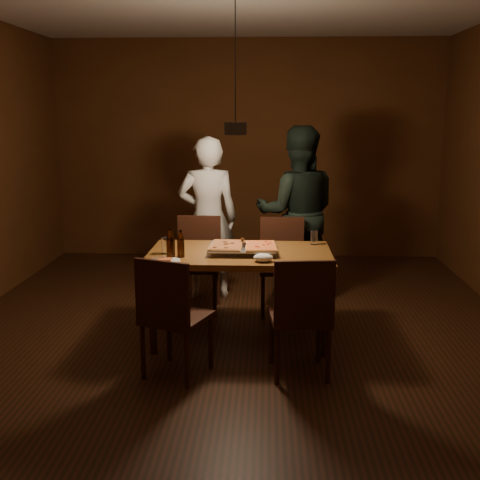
{
  "coord_description": "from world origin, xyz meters",
  "views": [
    {
      "loc": [
        0.26,
        -4.86,
        1.87
      ],
      "look_at": [
        0.04,
        -0.05,
        0.85
      ],
      "focal_mm": 45.0,
      "sensor_mm": 36.0,
      "label": 1
    }
  ],
  "objects_px": {
    "dining_table": "(240,261)",
    "chair_near_right": "(302,307)",
    "beer_bottle_b": "(181,243)",
    "beer_bottle_a": "(171,243)",
    "chair_far_right": "(282,256)",
    "diner_white": "(208,218)",
    "pendant_lamp": "(235,127)",
    "plate_slice": "(165,261)",
    "chair_near_left": "(170,307)",
    "chair_far_left": "(198,254)",
    "pizza_tray": "(242,249)",
    "diner_dark": "(297,213)"
  },
  "relations": [
    {
      "from": "plate_slice",
      "to": "pendant_lamp",
      "type": "distance_m",
      "value": 1.21
    },
    {
      "from": "chair_far_right",
      "to": "beer_bottle_a",
      "type": "bearing_deg",
      "value": 48.44
    },
    {
      "from": "pizza_tray",
      "to": "beer_bottle_b",
      "type": "bearing_deg",
      "value": -161.59
    },
    {
      "from": "pendant_lamp",
      "to": "chair_near_left",
      "type": "bearing_deg",
      "value": -115.76
    },
    {
      "from": "plate_slice",
      "to": "diner_white",
      "type": "bearing_deg",
      "value": 83.17
    },
    {
      "from": "chair_far_left",
      "to": "diner_white",
      "type": "height_order",
      "value": "diner_white"
    },
    {
      "from": "chair_near_left",
      "to": "plate_slice",
      "type": "relative_size",
      "value": 2.23
    },
    {
      "from": "pizza_tray",
      "to": "plate_slice",
      "type": "relative_size",
      "value": 2.25
    },
    {
      "from": "chair_near_left",
      "to": "beer_bottle_a",
      "type": "relative_size",
      "value": 2.18
    },
    {
      "from": "beer_bottle_b",
      "to": "beer_bottle_a",
      "type": "bearing_deg",
      "value": -139.44
    },
    {
      "from": "chair_near_left",
      "to": "chair_near_right",
      "type": "xyz_separation_m",
      "value": [
        0.92,
        0.05,
        0.0
      ]
    },
    {
      "from": "chair_far_left",
      "to": "plate_slice",
      "type": "distance_m",
      "value": 1.2
    },
    {
      "from": "chair_far_left",
      "to": "beer_bottle_b",
      "type": "height_order",
      "value": "beer_bottle_b"
    },
    {
      "from": "dining_table",
      "to": "plate_slice",
      "type": "relative_size",
      "value": 6.14
    },
    {
      "from": "chair_far_right",
      "to": "diner_white",
      "type": "xyz_separation_m",
      "value": [
        -0.75,
        0.4,
        0.29
      ]
    },
    {
      "from": "chair_far_left",
      "to": "beer_bottle_a",
      "type": "relative_size",
      "value": 1.94
    },
    {
      "from": "diner_white",
      "to": "pizza_tray",
      "type": "bearing_deg",
      "value": 104.73
    },
    {
      "from": "chair_far_right",
      "to": "chair_near_left",
      "type": "distance_m",
      "value": 1.78
    },
    {
      "from": "chair_far_left",
      "to": "pendant_lamp",
      "type": "height_order",
      "value": "pendant_lamp"
    },
    {
      "from": "chair_far_right",
      "to": "plate_slice",
      "type": "relative_size",
      "value": 1.99
    },
    {
      "from": "pizza_tray",
      "to": "beer_bottle_a",
      "type": "height_order",
      "value": "beer_bottle_a"
    },
    {
      "from": "chair_far_right",
      "to": "beer_bottle_b",
      "type": "height_order",
      "value": "beer_bottle_b"
    },
    {
      "from": "beer_bottle_b",
      "to": "chair_far_right",
      "type": "bearing_deg",
      "value": 49.36
    },
    {
      "from": "diner_dark",
      "to": "pizza_tray",
      "type": "bearing_deg",
      "value": 67.66
    },
    {
      "from": "beer_bottle_a",
      "to": "diner_dark",
      "type": "relative_size",
      "value": 0.14
    },
    {
      "from": "beer_bottle_b",
      "to": "pendant_lamp",
      "type": "distance_m",
      "value": 1.02
    },
    {
      "from": "beer_bottle_a",
      "to": "diner_white",
      "type": "relative_size",
      "value": 0.15
    },
    {
      "from": "beer_bottle_a",
      "to": "diner_dark",
      "type": "bearing_deg",
      "value": 54.7
    },
    {
      "from": "dining_table",
      "to": "chair_far_right",
      "type": "relative_size",
      "value": 3.09
    },
    {
      "from": "chair_near_right",
      "to": "pendant_lamp",
      "type": "bearing_deg",
      "value": 116.12
    },
    {
      "from": "plate_slice",
      "to": "beer_bottle_a",
      "type": "bearing_deg",
      "value": 74.36
    },
    {
      "from": "dining_table",
      "to": "chair_near_right",
      "type": "distance_m",
      "value": 0.91
    },
    {
      "from": "chair_far_right",
      "to": "diner_white",
      "type": "height_order",
      "value": "diner_white"
    },
    {
      "from": "chair_near_right",
      "to": "diner_white",
      "type": "relative_size",
      "value": 0.29
    },
    {
      "from": "beer_bottle_b",
      "to": "diner_white",
      "type": "bearing_deg",
      "value": 86.56
    },
    {
      "from": "chair_far_left",
      "to": "diner_white",
      "type": "bearing_deg",
      "value": -99.44
    },
    {
      "from": "chair_near_right",
      "to": "diner_dark",
      "type": "height_order",
      "value": "diner_dark"
    },
    {
      "from": "dining_table",
      "to": "diner_dark",
      "type": "relative_size",
      "value": 0.86
    },
    {
      "from": "chair_near_right",
      "to": "pizza_tray",
      "type": "distance_m",
      "value": 0.91
    },
    {
      "from": "dining_table",
      "to": "plate_slice",
      "type": "xyz_separation_m",
      "value": [
        -0.56,
        -0.38,
        0.08
      ]
    },
    {
      "from": "chair_far_left",
      "to": "beer_bottle_a",
      "type": "height_order",
      "value": "beer_bottle_a"
    },
    {
      "from": "beer_bottle_a",
      "to": "plate_slice",
      "type": "xyz_separation_m",
      "value": [
        -0.03,
        -0.11,
        -0.12
      ]
    },
    {
      "from": "diner_white",
      "to": "chair_far_left",
      "type": "bearing_deg",
      "value": 76.23
    },
    {
      "from": "dining_table",
      "to": "beer_bottle_a",
      "type": "relative_size",
      "value": 6.01
    },
    {
      "from": "plate_slice",
      "to": "diner_white",
      "type": "xyz_separation_m",
      "value": [
        0.18,
        1.54,
        0.06
      ]
    },
    {
      "from": "chair_far_right",
      "to": "chair_near_right",
      "type": "height_order",
      "value": "same"
    },
    {
      "from": "chair_near_left",
      "to": "plate_slice",
      "type": "xyz_separation_m",
      "value": [
        -0.11,
        0.44,
        0.22
      ]
    },
    {
      "from": "dining_table",
      "to": "diner_white",
      "type": "xyz_separation_m",
      "value": [
        -0.38,
        1.16,
        0.15
      ]
    },
    {
      "from": "plate_slice",
      "to": "pendant_lamp",
      "type": "xyz_separation_m",
      "value": [
        0.52,
        0.42,
        1.0
      ]
    },
    {
      "from": "dining_table",
      "to": "plate_slice",
      "type": "bearing_deg",
      "value": -146.25
    }
  ]
}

